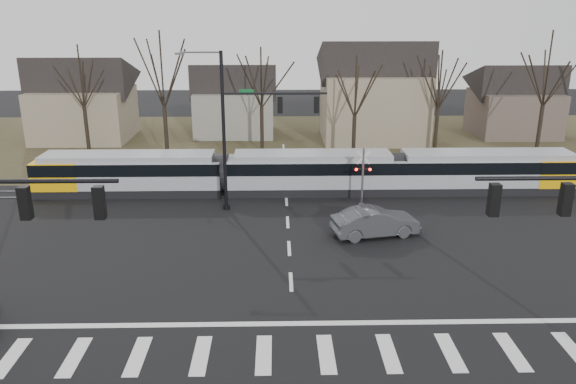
{
  "coord_description": "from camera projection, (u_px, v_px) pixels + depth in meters",
  "views": [
    {
      "loc": [
        -0.65,
        -22.48,
        12.59
      ],
      "look_at": [
        0.0,
        9.0,
        2.3
      ],
      "focal_mm": 35.0,
      "sensor_mm": 36.0,
      "label": 1
    }
  ],
  "objects": [
    {
      "name": "sedan",
      "position": [
        375.0,
        222.0,
        32.51
      ],
      "size": [
        3.91,
        5.82,
        1.67
      ],
      "primitive_type": "imported",
      "rotation": [
        0.0,
        0.0,
        1.79
      ],
      "color": "#3F4045",
      "rests_on": "ground"
    },
    {
      "name": "crosswalk",
      "position": [
        295.0,
        354.0,
        21.48
      ],
      "size": [
        27.0,
        2.6,
        0.01
      ],
      "color": "silver",
      "rests_on": "ground"
    },
    {
      "name": "lane_dashes",
      "position": [
        286.0,
        192.0,
        40.49
      ],
      "size": [
        0.18,
        30.0,
        0.01
      ],
      "color": "silver",
      "rests_on": "ground"
    },
    {
      "name": "stop_line",
      "position": [
        293.0,
        324.0,
        23.57
      ],
      "size": [
        28.0,
        0.35,
        0.01
      ],
      "primitive_type": "cube",
      "color": "silver",
      "rests_on": "ground"
    },
    {
      "name": "rail_crossing_signal",
      "position": [
        363.0,
        180.0,
        36.96
      ],
      "size": [
        1.08,
        0.36,
        4.0
      ],
      "color": "#59595B",
      "rests_on": "ground"
    },
    {
      "name": "house_d",
      "position": [
        515.0,
        97.0,
        57.79
      ],
      "size": [
        8.64,
        7.56,
        7.65
      ],
      "color": "brown",
      "rests_on": "ground"
    },
    {
      "name": "tree_row",
      "position": [
        307.0,
        101.0,
        48.48
      ],
      "size": [
        59.2,
        7.2,
        10.0
      ],
      "color": "black",
      "rests_on": "ground"
    },
    {
      "name": "signal_pole_far",
      "position": [
        249.0,
        124.0,
        35.35
      ],
      "size": [
        9.28,
        0.44,
        10.2
      ],
      "color": "black",
      "rests_on": "ground"
    },
    {
      "name": "house_a",
      "position": [
        82.0,
        95.0,
        55.81
      ],
      "size": [
        9.72,
        8.64,
        8.6
      ],
      "color": "#80735D",
      "rests_on": "ground"
    },
    {
      "name": "ground",
      "position": [
        292.0,
        302.0,
        25.29
      ],
      "size": [
        140.0,
        140.0,
        0.0
      ],
      "primitive_type": "plane",
      "color": "black"
    },
    {
      "name": "house_b",
      "position": [
        234.0,
        96.0,
        58.16
      ],
      "size": [
        8.64,
        7.56,
        7.65
      ],
      "color": "gray",
      "rests_on": "ground"
    },
    {
      "name": "rail_pair",
      "position": [
        286.0,
        193.0,
        40.29
      ],
      "size": [
        90.0,
        1.52,
        0.06
      ],
      "color": "#59595E",
      "rests_on": "ground"
    },
    {
      "name": "tram",
      "position": [
        310.0,
        171.0,
        40.03
      ],
      "size": [
        38.57,
        2.86,
        2.92
      ],
      "color": "gray",
      "rests_on": "ground"
    },
    {
      "name": "grass_verge",
      "position": [
        283.0,
        142.0,
        55.69
      ],
      "size": [
        140.0,
        28.0,
        0.01
      ],
      "primitive_type": "cube",
      "color": "#38331E",
      "rests_on": "ground"
    },
    {
      "name": "house_c",
      "position": [
        374.0,
        87.0,
        55.2
      ],
      "size": [
        10.8,
        8.64,
        10.1
      ],
      "color": "#80735D",
      "rests_on": "ground"
    }
  ]
}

